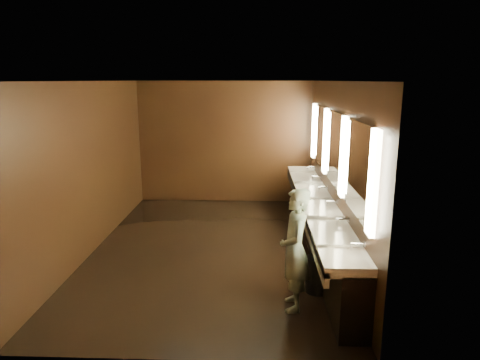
% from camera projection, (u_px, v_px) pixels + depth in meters
% --- Properties ---
extents(floor, '(6.00, 6.00, 0.00)m').
position_uv_depth(floor, '(213.00, 248.00, 7.32)').
color(floor, black).
rests_on(floor, ground).
extents(ceiling, '(4.00, 6.00, 0.02)m').
position_uv_depth(ceiling, '(210.00, 81.00, 6.68)').
color(ceiling, '#2D2D2B').
rests_on(ceiling, wall_back).
extents(wall_back, '(4.00, 0.02, 2.80)m').
position_uv_depth(wall_back, '(225.00, 142.00, 9.92)').
color(wall_back, black).
rests_on(wall_back, floor).
extents(wall_front, '(4.00, 0.02, 2.80)m').
position_uv_depth(wall_front, '(179.00, 232.00, 4.08)').
color(wall_front, black).
rests_on(wall_front, floor).
extents(wall_left, '(0.02, 6.00, 2.80)m').
position_uv_depth(wall_left, '(91.00, 168.00, 7.08)').
color(wall_left, black).
rests_on(wall_left, floor).
extents(wall_right, '(0.02, 6.00, 2.80)m').
position_uv_depth(wall_right, '(334.00, 170.00, 6.93)').
color(wall_right, black).
rests_on(wall_right, floor).
extents(sink_counter, '(0.55, 5.40, 1.01)m').
position_uv_depth(sink_counter, '(319.00, 222.00, 7.14)').
color(sink_counter, black).
rests_on(sink_counter, floor).
extents(mirror_band, '(0.06, 5.03, 1.15)m').
position_uv_depth(mirror_band, '(334.00, 148.00, 6.85)').
color(mirror_band, '#FFF2BA').
rests_on(mirror_band, wall_right).
extents(person, '(0.38, 0.57, 1.55)m').
position_uv_depth(person, '(295.00, 250.00, 5.27)').
color(person, '#98D9E3').
rests_on(person, floor).
extents(trash_bin, '(0.37, 0.37, 0.49)m').
position_uv_depth(trash_bin, '(317.00, 274.00, 5.79)').
color(trash_bin, black).
rests_on(trash_bin, floor).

